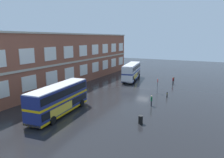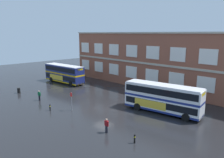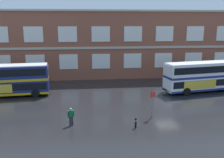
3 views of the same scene
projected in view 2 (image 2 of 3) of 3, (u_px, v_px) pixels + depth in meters
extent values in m
plane|color=black|center=(113.00, 106.00, 34.43)|extent=(120.00, 120.00, 0.00)
cube|color=brown|center=(164.00, 61.00, 45.27)|extent=(47.49, 8.00, 11.06)
cube|color=#B2A893|center=(152.00, 64.00, 42.55)|extent=(47.49, 0.16, 0.36)
cube|color=#B2A893|center=(153.00, 33.00, 41.37)|extent=(47.49, 0.28, 0.30)
cube|color=silver|center=(86.00, 65.00, 57.93)|extent=(2.96, 0.12, 2.43)
cube|color=silver|center=(99.00, 67.00, 54.20)|extent=(2.96, 0.12, 2.43)
cube|color=silver|center=(114.00, 69.00, 50.47)|extent=(2.96, 0.12, 2.43)
cube|color=silver|center=(131.00, 72.00, 46.74)|extent=(2.96, 0.12, 2.43)
cube|color=silver|center=(152.00, 75.00, 43.01)|extent=(2.96, 0.12, 2.43)
cube|color=silver|center=(176.00, 80.00, 39.28)|extent=(2.96, 0.12, 2.43)
cube|color=silver|center=(206.00, 84.00, 35.55)|extent=(2.96, 0.12, 2.43)
cube|color=silver|center=(85.00, 47.00, 57.04)|extent=(2.96, 0.12, 2.43)
cube|color=silver|center=(98.00, 48.00, 53.31)|extent=(2.96, 0.12, 2.43)
cube|color=silver|center=(114.00, 50.00, 49.58)|extent=(2.96, 0.12, 2.43)
cube|color=silver|center=(132.00, 51.00, 45.84)|extent=(2.96, 0.12, 2.43)
cube|color=silver|center=(153.00, 53.00, 42.11)|extent=(2.96, 0.12, 2.43)
cube|color=silver|center=(178.00, 54.00, 38.38)|extent=(2.96, 0.12, 2.43)
cube|color=silver|center=(208.00, 57.00, 34.65)|extent=(2.96, 0.12, 2.43)
cube|color=navy|center=(64.00, 77.00, 50.67)|extent=(11.19, 3.57, 1.75)
cube|color=black|center=(64.00, 77.00, 50.63)|extent=(10.76, 3.57, 0.90)
cube|color=gold|center=(64.00, 73.00, 50.46)|extent=(11.19, 3.57, 0.30)
cube|color=navy|center=(64.00, 69.00, 50.27)|extent=(11.19, 3.57, 1.55)
cube|color=black|center=(64.00, 69.00, 50.26)|extent=(10.76, 3.57, 0.90)
cube|color=gold|center=(64.00, 81.00, 50.82)|extent=(11.19, 3.59, 0.28)
cube|color=silver|center=(64.00, 65.00, 50.10)|extent=(10.96, 3.45, 0.12)
cube|color=gold|center=(56.00, 77.00, 50.54)|extent=(4.82, 0.48, 1.10)
cube|color=yellow|center=(80.00, 70.00, 46.69)|extent=(0.22, 1.66, 0.40)
cylinder|color=black|center=(71.00, 84.00, 47.40)|extent=(1.07, 0.42, 1.04)
cylinder|color=black|center=(80.00, 82.00, 49.29)|extent=(1.07, 0.42, 1.04)
cylinder|color=black|center=(51.00, 79.00, 51.98)|extent=(1.07, 0.42, 1.04)
cylinder|color=black|center=(60.00, 78.00, 53.87)|extent=(1.07, 0.42, 1.04)
cube|color=silver|center=(162.00, 104.00, 31.66)|extent=(11.27, 4.38, 1.75)
cube|color=black|center=(162.00, 103.00, 31.62)|extent=(10.85, 4.35, 0.90)
cube|color=navy|center=(162.00, 97.00, 31.45)|extent=(11.27, 4.38, 0.30)
cube|color=silver|center=(163.00, 91.00, 31.26)|extent=(11.27, 4.38, 1.55)
cube|color=black|center=(163.00, 90.00, 31.25)|extent=(10.85, 4.35, 0.90)
cube|color=navy|center=(162.00, 109.00, 31.81)|extent=(11.28, 4.40, 0.28)
cube|color=silver|center=(163.00, 85.00, 31.10)|extent=(11.04, 4.25, 0.12)
cube|color=gold|center=(150.00, 104.00, 31.39)|extent=(4.77, 0.85, 1.10)
cube|color=yellow|center=(204.00, 94.00, 28.00)|extent=(0.34, 1.64, 0.40)
cylinder|color=black|center=(186.00, 117.00, 28.56)|extent=(1.08, 0.49, 1.04)
cylinder|color=black|center=(192.00, 112.00, 30.57)|extent=(1.08, 0.49, 1.04)
cylinder|color=black|center=(137.00, 107.00, 32.72)|extent=(1.08, 0.49, 1.04)
cylinder|color=black|center=(146.00, 102.00, 34.73)|extent=(1.08, 0.49, 1.04)
cylinder|color=black|center=(106.00, 129.00, 25.35)|extent=(0.17, 0.17, 0.85)
cylinder|color=black|center=(107.00, 129.00, 25.21)|extent=(0.17, 0.17, 0.85)
cube|color=maroon|center=(107.00, 123.00, 25.13)|extent=(0.41, 0.26, 0.60)
cylinder|color=maroon|center=(105.00, 123.00, 25.31)|extent=(0.12, 0.12, 0.57)
cylinder|color=maroon|center=(108.00, 124.00, 24.97)|extent=(0.12, 0.12, 0.57)
sphere|color=tan|center=(106.00, 120.00, 25.05)|extent=(0.22, 0.22, 0.22)
cylinder|color=black|center=(40.00, 98.00, 37.39)|extent=(0.21, 0.21, 0.85)
cylinder|color=black|center=(39.00, 98.00, 37.47)|extent=(0.21, 0.21, 0.85)
cube|color=#145933|center=(39.00, 94.00, 37.29)|extent=(0.46, 0.37, 0.60)
cylinder|color=#145933|center=(40.00, 94.00, 37.18)|extent=(0.14, 0.14, 0.57)
cylinder|color=#145933|center=(38.00, 94.00, 37.40)|extent=(0.14, 0.14, 0.57)
sphere|color=tan|center=(39.00, 91.00, 37.20)|extent=(0.22, 0.22, 0.22)
cylinder|color=slate|center=(71.00, 102.00, 32.35)|extent=(0.10, 0.10, 2.70)
cube|color=red|center=(71.00, 95.00, 32.12)|extent=(0.44, 0.04, 0.56)
cylinder|color=black|center=(19.00, 91.00, 42.02)|extent=(0.56, 0.56, 0.95)
cylinder|color=black|center=(19.00, 88.00, 41.91)|extent=(0.60, 0.60, 0.08)
cylinder|color=black|center=(135.00, 139.00, 22.87)|extent=(0.18, 0.18, 0.95)
cylinder|color=yellow|center=(135.00, 137.00, 22.82)|extent=(0.19, 0.19, 0.08)
cylinder|color=black|center=(50.00, 108.00, 32.48)|extent=(0.18, 0.18, 0.95)
cylinder|color=yellow|center=(50.00, 106.00, 32.43)|extent=(0.19, 0.19, 0.08)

